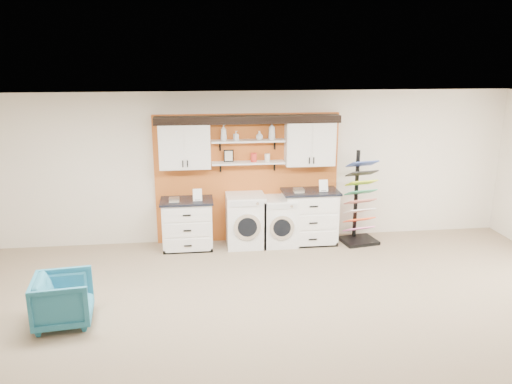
{
  "coord_description": "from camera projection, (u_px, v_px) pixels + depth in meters",
  "views": [
    {
      "loc": [
        -0.94,
        -5.01,
        3.41
      ],
      "look_at": [
        -0.04,
        2.3,
        1.39
      ],
      "focal_mm": 35.0,
      "sensor_mm": 36.0,
      "label": 1
    }
  ],
  "objects": [
    {
      "name": "soap_bottle_a",
      "position": [
        224.0,
        133.0,
        8.84
      ],
      "size": [
        0.15,
        0.15,
        0.29
      ],
      "primitive_type": "imported",
      "rotation": [
        0.0,
        0.0,
        0.59
      ],
      "color": "silver",
      "rests_on": "shelf_upper"
    },
    {
      "name": "shelf_lower",
      "position": [
        248.0,
        163.0,
        9.04
      ],
      "size": [
        1.32,
        0.28,
        0.03
      ],
      "primitive_type": "cube",
      "color": "white",
      "rests_on": "wall_back"
    },
    {
      "name": "shelf_upper",
      "position": [
        248.0,
        141.0,
        8.94
      ],
      "size": [
        1.32,
        0.28,
        0.03
      ],
      "primitive_type": "cube",
      "color": "white",
      "rests_on": "wall_back"
    },
    {
      "name": "picture_frame",
      "position": [
        229.0,
        156.0,
        9.01
      ],
      "size": [
        0.18,
        0.02,
        0.22
      ],
      "color": "black",
      "rests_on": "shelf_lower"
    },
    {
      "name": "accent_panel",
      "position": [
        247.0,
        178.0,
        9.29
      ],
      "size": [
        3.4,
        0.07,
        2.4
      ],
      "primitive_type": "cube",
      "color": "#BA591F",
      "rests_on": "wall_back"
    },
    {
      "name": "base_cabinet_right",
      "position": [
        310.0,
        217.0,
        9.29
      ],
      "size": [
        1.04,
        0.66,
        1.01
      ],
      "color": "white",
      "rests_on": "floor"
    },
    {
      "name": "wall_back",
      "position": [
        247.0,
        167.0,
        9.27
      ],
      "size": [
        10.0,
        0.0,
        10.0
      ],
      "primitive_type": "plane",
      "rotation": [
        1.57,
        0.0,
        0.0
      ],
      "color": "beige",
      "rests_on": "floor"
    },
    {
      "name": "upper_cabinet_left",
      "position": [
        185.0,
        145.0,
        8.81
      ],
      "size": [
        0.9,
        0.35,
        0.84
      ],
      "color": "white",
      "rests_on": "wall_back"
    },
    {
      "name": "base_cabinet_left",
      "position": [
        187.0,
        224.0,
        9.04
      ],
      "size": [
        0.94,
        0.66,
        0.92
      ],
      "color": "white",
      "rests_on": "floor"
    },
    {
      "name": "crown_molding",
      "position": [
        248.0,
        119.0,
        8.84
      ],
      "size": [
        3.3,
        0.41,
        0.13
      ],
      "color": "black",
      "rests_on": "wall_back"
    },
    {
      "name": "canister_red",
      "position": [
        254.0,
        157.0,
        9.03
      ],
      "size": [
        0.11,
        0.11,
        0.16
      ],
      "primitive_type": "cylinder",
      "color": "red",
      "rests_on": "shelf_lower"
    },
    {
      "name": "soap_bottle_d",
      "position": [
        272.0,
        131.0,
        8.94
      ],
      "size": [
        0.17,
        0.17,
        0.32
      ],
      "primitive_type": "imported",
      "rotation": [
        0.0,
        0.0,
        -2.48
      ],
      "color": "silver",
      "rests_on": "shelf_upper"
    },
    {
      "name": "canister_cream",
      "position": [
        267.0,
        158.0,
        9.06
      ],
      "size": [
        0.1,
        0.1,
        0.14
      ],
      "primitive_type": "cylinder",
      "color": "silver",
      "rests_on": "shelf_lower"
    },
    {
      "name": "ceiling",
      "position": [
        287.0,
        117.0,
        5.07
      ],
      "size": [
        10.0,
        10.0,
        0.0
      ],
      "primitive_type": "plane",
      "rotation": [
        3.14,
        0.0,
        0.0
      ],
      "color": "white",
      "rests_on": "wall_back"
    },
    {
      "name": "soap_bottle_c",
      "position": [
        259.0,
        135.0,
        8.94
      ],
      "size": [
        0.17,
        0.17,
        0.16
      ],
      "primitive_type": "imported",
      "rotation": [
        0.0,
        0.0,
        5.37
      ],
      "color": "silver",
      "rests_on": "shelf_upper"
    },
    {
      "name": "soap_bottle_b",
      "position": [
        236.0,
        136.0,
        8.89
      ],
      "size": [
        0.1,
        0.1,
        0.17
      ],
      "primitive_type": "imported",
      "rotation": [
        0.0,
        0.0,
        1.98
      ],
      "color": "silver",
      "rests_on": "shelf_upper"
    },
    {
      "name": "dryer",
      "position": [
        279.0,
        221.0,
        9.24
      ],
      "size": [
        0.64,
        0.71,
        0.89
      ],
      "color": "white",
      "rests_on": "floor"
    },
    {
      "name": "sample_rack",
      "position": [
        359.0,
        214.0,
        9.3
      ],
      "size": [
        0.71,
        0.63,
        1.73
      ],
      "rotation": [
        0.0,
        0.0,
        0.18
      ],
      "color": "black",
      "rests_on": "floor"
    },
    {
      "name": "floor",
      "position": [
        283.0,
        358.0,
        5.81
      ],
      "size": [
        10.0,
        10.0,
        0.0
      ],
      "primitive_type": "plane",
      "color": "#8B785E",
      "rests_on": "ground"
    },
    {
      "name": "armchair",
      "position": [
        63.0,
        300.0,
        6.5
      ],
      "size": [
        0.8,
        0.79,
        0.66
      ],
      "primitive_type": "imported",
      "rotation": [
        0.0,
        0.0,
        1.68
      ],
      "color": "teal",
      "rests_on": "floor"
    },
    {
      "name": "washer",
      "position": [
        245.0,
        220.0,
        9.15
      ],
      "size": [
        0.69,
        0.71,
        0.97
      ],
      "color": "white",
      "rests_on": "floor"
    },
    {
      "name": "upper_cabinet_right",
      "position": [
        310.0,
        142.0,
        9.08
      ],
      "size": [
        0.9,
        0.35,
        0.84
      ],
      "color": "white",
      "rests_on": "wall_back"
    }
  ]
}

